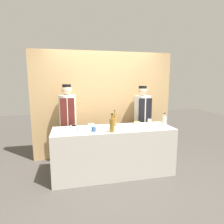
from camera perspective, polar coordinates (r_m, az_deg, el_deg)
name	(u,v)px	position (r m, az deg, el deg)	size (l,w,h in m)	color
ground_plane	(114,173)	(3.78, 0.49, -18.07)	(14.00, 14.00, 0.00)	#4C4742
cabinet_wall	(104,105)	(4.38, -2.49, 2.24)	(3.21, 0.18, 2.40)	tan
counter	(114,151)	(3.60, 0.50, -11.80)	(2.22, 0.71, 0.89)	beige
sauce_bowl_white	(81,128)	(3.41, -9.45, -4.92)	(0.13, 0.13, 0.04)	white
sauce_bowl_green	(107,127)	(3.48, -1.39, -4.48)	(0.16, 0.16, 0.04)	white
sauce_bowl_orange	(137,123)	(3.81, 7.61, -3.27)	(0.13, 0.13, 0.05)	white
sauce_bowl_brown	(91,125)	(3.62, -6.37, -3.93)	(0.11, 0.11, 0.05)	white
sauce_bowl_red	(74,126)	(3.58, -11.47, -4.29)	(0.14, 0.14, 0.04)	white
cutting_board	(131,127)	(3.51, 5.76, -4.64)	(0.35, 0.25, 0.02)	white
bottle_vinegar	(112,125)	(3.18, 0.01, -3.93)	(0.09, 0.09, 0.32)	olive
bottle_clear	(164,121)	(3.72, 15.67, -2.70)	(0.08, 0.08, 0.26)	silver
bottle_amber	(115,120)	(3.62, 0.83, -2.36)	(0.06, 0.06, 0.31)	#9E661E
cup_cream	(149,121)	(3.90, 11.35, -2.80)	(0.08, 0.08, 0.09)	silver
cup_blue	(94,129)	(3.25, -5.60, -5.19)	(0.08, 0.08, 0.08)	#386093
chef_left	(68,121)	(4.04, -13.26, -2.74)	(0.35, 0.35, 1.68)	#28282D
chef_right	(142,119)	(4.35, 9.11, -2.16)	(0.37, 0.37, 1.64)	#28282D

